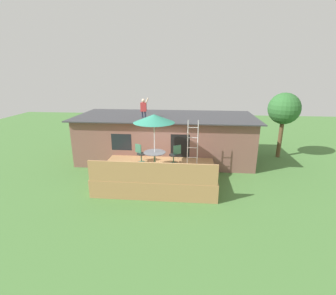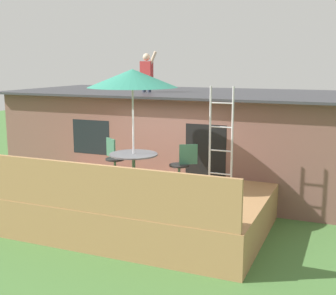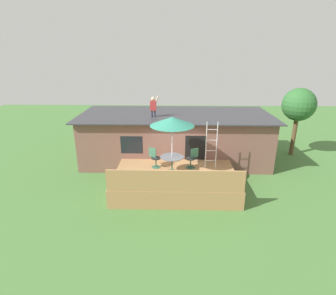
{
  "view_description": "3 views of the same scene",
  "coord_description": "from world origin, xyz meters",
  "px_view_note": "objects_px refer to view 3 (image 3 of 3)",
  "views": [
    {
      "loc": [
        1.52,
        -10.86,
        5.21
      ],
      "look_at": [
        0.4,
        0.98,
        1.51
      ],
      "focal_mm": 26.42,
      "sensor_mm": 36.0,
      "label": 1
    },
    {
      "loc": [
        4.17,
        -8.31,
        3.46
      ],
      "look_at": [
        0.34,
        0.84,
        1.59
      ],
      "focal_mm": 47.85,
      "sensor_mm": 36.0,
      "label": 2
    },
    {
      "loc": [
        -0.05,
        -10.96,
        5.95
      ],
      "look_at": [
        -0.34,
        0.6,
        1.79
      ],
      "focal_mm": 28.78,
      "sensor_mm": 36.0,
      "label": 3
    }
  ],
  "objects_px": {
    "patio_table": "(172,160)",
    "step_ladder": "(211,145)",
    "patio_umbrella": "(172,121)",
    "person_figure": "(153,105)",
    "patio_chair_left": "(155,158)",
    "backyard_tree": "(299,105)",
    "patio_chair_right": "(192,158)"
  },
  "relations": [
    {
      "from": "patio_table",
      "to": "step_ladder",
      "type": "height_order",
      "value": "step_ladder"
    },
    {
      "from": "patio_chair_left",
      "to": "patio_chair_right",
      "type": "distance_m",
      "value": 1.74
    },
    {
      "from": "patio_umbrella",
      "to": "patio_chair_right",
      "type": "relative_size",
      "value": 2.76
    },
    {
      "from": "patio_umbrella",
      "to": "patio_chair_left",
      "type": "relative_size",
      "value": 2.76
    },
    {
      "from": "patio_table",
      "to": "person_figure",
      "type": "relative_size",
      "value": 0.94
    },
    {
      "from": "patio_chair_left",
      "to": "step_ladder",
      "type": "bearing_deg",
      "value": 33.65
    },
    {
      "from": "step_ladder",
      "to": "backyard_tree",
      "type": "relative_size",
      "value": 0.55
    },
    {
      "from": "step_ladder",
      "to": "patio_table",
      "type": "bearing_deg",
      "value": -163.49
    },
    {
      "from": "patio_table",
      "to": "person_figure",
      "type": "bearing_deg",
      "value": 109.61
    },
    {
      "from": "person_figure",
      "to": "step_ladder",
      "type": "bearing_deg",
      "value": -39.51
    },
    {
      "from": "patio_chair_left",
      "to": "person_figure",
      "type": "bearing_deg",
      "value": 129.05
    },
    {
      "from": "person_figure",
      "to": "backyard_tree",
      "type": "height_order",
      "value": "backyard_tree"
    },
    {
      "from": "patio_table",
      "to": "patio_chair_right",
      "type": "height_order",
      "value": "patio_chair_right"
    },
    {
      "from": "backyard_tree",
      "to": "person_figure",
      "type": "bearing_deg",
      "value": -168.94
    },
    {
      "from": "person_figure",
      "to": "patio_table",
      "type": "bearing_deg",
      "value": -70.39
    },
    {
      "from": "patio_umbrella",
      "to": "person_figure",
      "type": "xyz_separation_m",
      "value": [
        -1.01,
        2.83,
        0.13
      ]
    },
    {
      "from": "person_figure",
      "to": "patio_chair_left",
      "type": "relative_size",
      "value": 1.21
    },
    {
      "from": "step_ladder",
      "to": "backyard_tree",
      "type": "xyz_separation_m",
      "value": [
        5.43,
        3.91,
        1.12
      ]
    },
    {
      "from": "step_ladder",
      "to": "patio_chair_right",
      "type": "relative_size",
      "value": 2.39
    },
    {
      "from": "patio_umbrella",
      "to": "step_ladder",
      "type": "distance_m",
      "value": 2.24
    },
    {
      "from": "person_figure",
      "to": "patio_chair_right",
      "type": "bearing_deg",
      "value": -49.91
    },
    {
      "from": "patio_table",
      "to": "patio_umbrella",
      "type": "height_order",
      "value": "patio_umbrella"
    },
    {
      "from": "person_figure",
      "to": "patio_chair_right",
      "type": "height_order",
      "value": "person_figure"
    },
    {
      "from": "step_ladder",
      "to": "patio_chair_left",
      "type": "relative_size",
      "value": 2.39
    },
    {
      "from": "backyard_tree",
      "to": "patio_umbrella",
      "type": "bearing_deg",
      "value": -148.41
    },
    {
      "from": "patio_chair_right",
      "to": "backyard_tree",
      "type": "distance_m",
      "value": 7.61
    },
    {
      "from": "patio_umbrella",
      "to": "patio_table",
      "type": "bearing_deg",
      "value": 116.57
    },
    {
      "from": "patio_table",
      "to": "step_ladder",
      "type": "distance_m",
      "value": 1.93
    },
    {
      "from": "step_ladder",
      "to": "patio_chair_right",
      "type": "bearing_deg",
      "value": 179.69
    },
    {
      "from": "patio_umbrella",
      "to": "backyard_tree",
      "type": "distance_m",
      "value": 8.47
    },
    {
      "from": "patio_table",
      "to": "backyard_tree",
      "type": "xyz_separation_m",
      "value": [
        7.22,
        4.44,
        1.63
      ]
    },
    {
      "from": "patio_table",
      "to": "step_ladder",
      "type": "relative_size",
      "value": 0.47
    }
  ]
}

